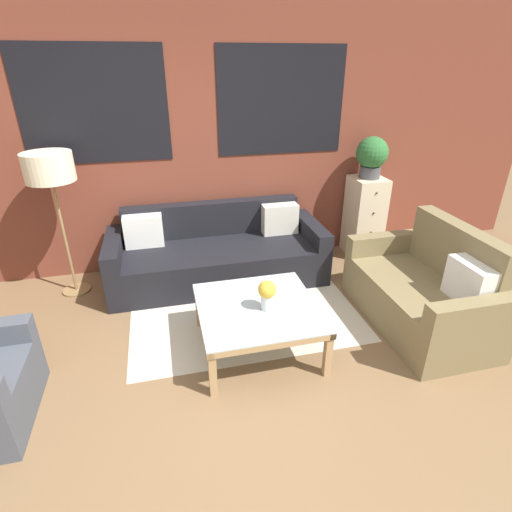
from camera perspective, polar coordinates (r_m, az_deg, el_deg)
name	(u,v)px	position (r m, az deg, el deg)	size (l,w,h in m)	color
ground_plane	(245,411)	(2.98, -1.59, -21.30)	(16.00, 16.00, 0.00)	brown
wall_back_brick	(195,142)	(4.50, -8.73, 15.83)	(8.40, 0.09, 2.80)	brown
rug	(243,310)	(3.93, -1.80, -7.71)	(2.13, 1.53, 0.00)	beige
couch_dark	(217,255)	(4.40, -5.53, 0.20)	(2.28, 0.88, 0.78)	black
settee_vintage	(425,293)	(3.92, 22.98, -4.86)	(0.80, 1.42, 0.92)	olive
coffee_table	(258,312)	(3.27, 0.24, -8.02)	(0.95, 0.95, 0.41)	silver
floor_lamp	(50,172)	(4.20, -27.38, 10.57)	(0.44, 0.44, 1.45)	olive
drawer_cabinet	(364,217)	(5.06, 15.18, 5.44)	(0.38, 0.43, 0.96)	beige
potted_plant	(372,156)	(4.85, 16.22, 13.62)	(0.36, 0.36, 0.47)	#47474C
flower_vase	(267,293)	(3.13, 1.59, -5.33)	(0.14, 0.14, 0.25)	silver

